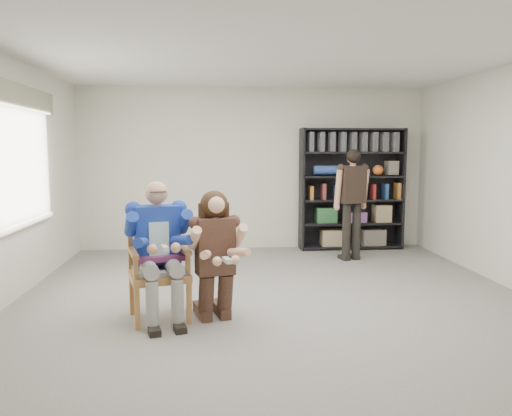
{
  "coord_description": "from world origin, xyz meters",
  "views": [
    {
      "loc": [
        -0.69,
        -5.21,
        1.74
      ],
      "look_at": [
        -0.2,
        0.6,
        1.05
      ],
      "focal_mm": 35.0,
      "sensor_mm": 36.0,
      "label": 1
    }
  ],
  "objects_px": {
    "bookshelf": "(352,189)",
    "standing_man": "(352,205)",
    "kneeling_woman": "(216,258)",
    "seated_man": "(159,251)",
    "armchair": "(159,267)"
  },
  "relations": [
    {
      "from": "bookshelf",
      "to": "standing_man",
      "type": "bearing_deg",
      "value": -104.97
    },
    {
      "from": "kneeling_woman",
      "to": "standing_man",
      "type": "bearing_deg",
      "value": 36.41
    },
    {
      "from": "seated_man",
      "to": "bookshelf",
      "type": "distance_m",
      "value": 4.56
    },
    {
      "from": "armchair",
      "to": "kneeling_woman",
      "type": "bearing_deg",
      "value": -26.59
    },
    {
      "from": "armchair",
      "to": "bookshelf",
      "type": "relative_size",
      "value": 0.53
    },
    {
      "from": "armchair",
      "to": "kneeling_woman",
      "type": "relative_size",
      "value": 0.84
    },
    {
      "from": "kneeling_woman",
      "to": "armchair",
      "type": "bearing_deg",
      "value": 153.41
    },
    {
      "from": "kneeling_woman",
      "to": "bookshelf",
      "type": "distance_m",
      "value": 4.32
    },
    {
      "from": "seated_man",
      "to": "standing_man",
      "type": "relative_size",
      "value": 0.82
    },
    {
      "from": "armchair",
      "to": "seated_man",
      "type": "relative_size",
      "value": 0.77
    },
    {
      "from": "bookshelf",
      "to": "seated_man",
      "type": "bearing_deg",
      "value": -130.54
    },
    {
      "from": "armchair",
      "to": "bookshelf",
      "type": "xyz_separation_m",
      "value": [
        2.96,
        3.46,
        0.5
      ]
    },
    {
      "from": "armchair",
      "to": "bookshelf",
      "type": "height_order",
      "value": "bookshelf"
    },
    {
      "from": "seated_man",
      "to": "standing_man",
      "type": "xyz_separation_m",
      "value": [
        2.71,
        2.54,
        0.15
      ]
    },
    {
      "from": "seated_man",
      "to": "standing_man",
      "type": "bearing_deg",
      "value": 28.25
    }
  ]
}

